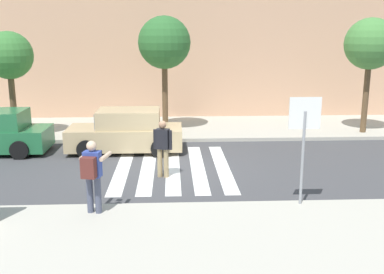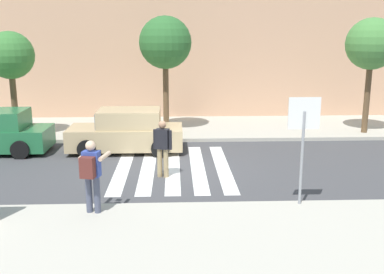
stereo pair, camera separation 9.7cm
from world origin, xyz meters
name	(u,v)px [view 1 (the left image)]	position (x,y,z in m)	size (l,w,h in m)	color
ground_plane	(173,169)	(0.00, 0.00, 0.00)	(120.00, 120.00, 0.00)	#424244
sidewalk_near	(174,267)	(0.00, -6.20, 0.07)	(60.00, 6.00, 0.14)	#B2AD9E
sidewalk_far	(172,128)	(0.00, 6.00, 0.07)	(60.00, 4.80, 0.14)	#B2AD9E
building_facade_far	(171,56)	(0.00, 10.40, 3.01)	(56.00, 4.00, 6.02)	tan
crosswalk_stripe_0	(123,168)	(-1.60, 0.20, 0.00)	(0.44, 5.20, 0.01)	silver
crosswalk_stripe_1	(148,168)	(-0.80, 0.20, 0.00)	(0.44, 5.20, 0.01)	silver
crosswalk_stripe_2	(173,167)	(0.00, 0.20, 0.00)	(0.44, 5.20, 0.01)	silver
crosswalk_stripe_3	(198,167)	(0.80, 0.20, 0.00)	(0.44, 5.20, 0.01)	silver
crosswalk_stripe_4	(222,167)	(1.60, 0.20, 0.00)	(0.44, 5.20, 0.01)	silver
stop_sign	(304,127)	(3.12, -3.39, 2.06)	(0.76, 0.08, 2.64)	gray
photographer_with_backpack	(92,171)	(-1.85, -3.76, 1.17)	(0.69, 0.92, 1.72)	#474C60
pedestrian_crossing	(163,146)	(-0.29, -0.74, 0.97)	(0.56, 0.35, 1.72)	tan
parked_car_tan	(126,132)	(-1.67, 2.30, 0.73)	(4.10, 1.92, 1.55)	tan
street_tree_west	(9,56)	(-6.28, 4.21, 3.34)	(1.84, 1.84, 4.17)	brown
street_tree_center	(164,43)	(-0.29, 5.13, 3.80)	(2.16, 2.16, 4.78)	brown
street_tree_east	(370,45)	(8.04, 4.48, 3.75)	(2.08, 2.08, 4.70)	brown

